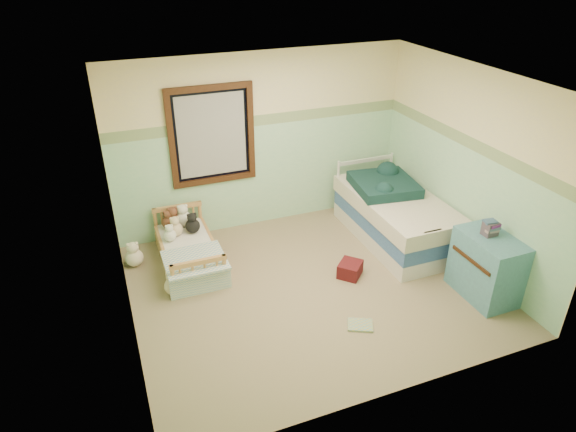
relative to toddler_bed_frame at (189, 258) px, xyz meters
name	(u,v)px	position (x,y,z in m)	size (l,w,h in m)	color
floor	(311,287)	(1.28, -1.05, -0.10)	(4.20, 3.60, 0.02)	#867352
ceiling	(316,81)	(1.28, -1.05, 2.42)	(4.20, 3.60, 0.02)	silver
wall_back	(261,142)	(1.28, 0.75, 1.16)	(4.20, 0.04, 2.50)	#F0E397
wall_front	(402,286)	(1.28, -2.85, 1.16)	(4.20, 0.04, 2.50)	#F0E397
wall_left	(117,230)	(-0.82, -1.05, 1.16)	(0.04, 3.60, 2.50)	#F0E397
wall_right	(468,168)	(3.38, -1.05, 1.16)	(0.04, 3.60, 2.50)	#F0E397
wainscot_mint	(263,176)	(1.28, 0.74, 0.66)	(4.20, 0.01, 1.50)	#8FCBA2
border_strip	(261,120)	(1.28, 0.74, 1.49)	(4.20, 0.01, 0.15)	#356137
window_frame	(212,136)	(0.58, 0.71, 1.36)	(1.16, 0.06, 1.36)	black
window_blinds	(212,136)	(0.58, 0.72, 1.36)	(0.92, 0.01, 1.12)	#B0B0AE
toddler_bed_frame	(189,258)	(0.00, 0.00, 0.00)	(0.68, 1.36, 0.17)	#AA753A
toddler_mattress	(188,248)	(0.00, 0.00, 0.15)	(0.62, 1.30, 0.12)	white
patchwork_quilt	(195,260)	(0.00, -0.42, 0.22)	(0.74, 0.68, 0.03)	#6C9FC0
plush_bed_brown	(169,222)	(-0.15, 0.50, 0.30)	(0.19, 0.19, 0.19)	brown
plush_bed_white	(183,219)	(0.05, 0.50, 0.32)	(0.22, 0.22, 0.22)	white
plush_bed_tan	(175,229)	(-0.10, 0.28, 0.30)	(0.19, 0.19, 0.19)	beige
plush_bed_dark	(193,226)	(0.13, 0.28, 0.30)	(0.19, 0.19, 0.19)	black
plush_floor_cream	(134,258)	(-0.67, 0.22, 0.03)	(0.23, 0.23, 0.23)	#F2E3C0
plush_floor_tan	(173,286)	(-0.31, -0.57, 0.02)	(0.22, 0.22, 0.22)	beige
twin_bed_frame	(394,232)	(2.83, -0.43, 0.02)	(0.96, 1.91, 0.22)	silver
twin_boxspring	(396,218)	(2.83, -0.43, 0.24)	(0.96, 1.91, 0.22)	navy
twin_mattress	(397,204)	(2.83, -0.43, 0.46)	(1.00, 1.95, 0.22)	beige
teal_blanket	(384,184)	(2.78, -0.13, 0.64)	(0.81, 0.86, 0.14)	#133330
dresser	(487,267)	(3.12, -1.92, 0.31)	(0.49, 0.79, 0.79)	#437084
book_stack	(490,229)	(3.12, -1.85, 0.78)	(0.16, 0.13, 0.16)	brown
red_pillow	(350,269)	(1.83, -1.01, 0.01)	(0.30, 0.26, 0.19)	maroon
floor_book	(360,325)	(1.49, -1.91, -0.07)	(0.28, 0.21, 0.03)	gold
extra_plush_0	(170,235)	(-0.19, 0.17, 0.29)	(0.16, 0.16, 0.16)	white
extra_plush_1	(173,221)	(-0.09, 0.50, 0.31)	(0.21, 0.21, 0.21)	brown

